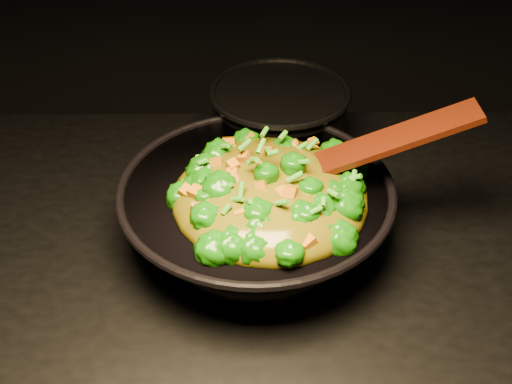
{
  "coord_description": "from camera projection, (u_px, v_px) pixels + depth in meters",
  "views": [
    {
      "loc": [
        -0.07,
        -0.57,
        1.52
      ],
      "look_at": [
        -0.06,
        0.11,
        0.98
      ],
      "focal_mm": 45.0,
      "sensor_mm": 36.0,
      "label": 1
    }
  ],
  "objects": [
    {
      "name": "wok",
      "position": [
        256.0,
        217.0,
        0.87
      ],
      "size": [
        0.42,
        0.42,
        0.1
      ],
      "primitive_type": null,
      "rotation": [
        0.0,
        0.0,
        0.21
      ],
      "color": "black",
      "rests_on": "stovetop"
    },
    {
      "name": "stir_fry",
      "position": [
        270.0,
        173.0,
        0.8
      ],
      "size": [
        0.25,
        0.25,
        0.09
      ],
      "primitive_type": null,
      "rotation": [
        0.0,
        0.0,
        0.0
      ],
      "color": "#176807",
      "rests_on": "wok"
    },
    {
      "name": "spatula",
      "position": [
        356.0,
        152.0,
        0.82
      ],
      "size": [
        0.3,
        0.05,
        0.13
      ],
      "primitive_type": "cube",
      "rotation": [
        0.0,
        -0.38,
        0.02
      ],
      "color": "#391405",
      "rests_on": "wok"
    },
    {
      "name": "back_pot",
      "position": [
        279.0,
        122.0,
        1.04
      ],
      "size": [
        0.24,
        0.24,
        0.12
      ],
      "primitive_type": "cylinder",
      "rotation": [
        0.0,
        0.0,
        -0.1
      ],
      "color": "black",
      "rests_on": "stovetop"
    }
  ]
}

